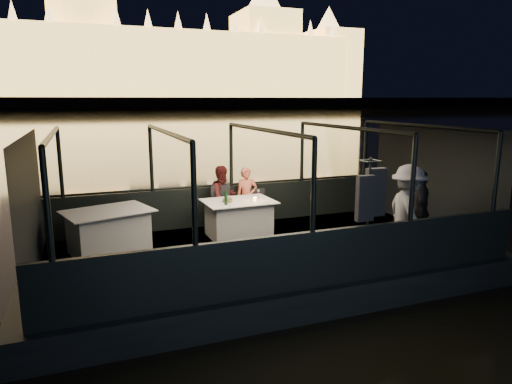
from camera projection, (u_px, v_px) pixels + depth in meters
name	position (u px, v px, depth m)	size (l,w,h in m)	color
river_water	(99.00, 118.00, 82.25)	(500.00, 500.00, 0.00)	black
boat_hull	(263.00, 273.00, 8.97)	(8.60, 4.40, 1.00)	black
boat_deck	(263.00, 250.00, 8.88)	(8.00, 4.00, 0.04)	black
gunwale_port	(232.00, 204.00, 10.62)	(8.00, 0.08, 0.90)	black
gunwale_starboard	(312.00, 260.00, 6.95)	(8.00, 0.08, 0.90)	black
cabin_glass_port	(231.00, 155.00, 10.39)	(8.00, 0.02, 1.40)	#99B2B2
cabin_glass_starboard	(314.00, 186.00, 6.72)	(8.00, 0.02, 1.40)	#99B2B2
cabin_roof_glass	(264.00, 130.00, 8.41)	(8.00, 4.00, 0.02)	#99B2B2
end_wall_fore	(30.00, 208.00, 7.25)	(0.02, 4.00, 2.30)	black
end_wall_aft	(432.00, 178.00, 10.04)	(0.02, 4.00, 2.30)	black
canopy_ribs	(263.00, 191.00, 8.64)	(8.00, 4.00, 2.30)	black
embankment	(87.00, 105.00, 201.12)	(400.00, 140.00, 6.00)	#423D33
parliament_building	(83.00, 26.00, 163.47)	(220.00, 32.00, 60.00)	#F2D18C
dining_table_central	(239.00, 218.00, 9.63)	(1.45, 1.05, 0.77)	white
dining_table_aft	(109.00, 233.00, 8.60)	(1.54, 1.11, 0.82)	white
chair_port_left	(223.00, 211.00, 9.96)	(0.46, 0.46, 0.99)	black
chair_port_right	(259.00, 208.00, 10.25)	(0.40, 0.40, 0.85)	black
coat_stand	(368.00, 220.00, 7.53)	(0.54, 0.43, 1.93)	black
person_woman_coral	(247.00, 193.00, 10.37)	(0.48, 0.32, 1.34)	#D7694E
person_man_maroon	(223.00, 195.00, 10.17)	(0.68, 0.53, 1.41)	#3F1111
passenger_stripe	(408.00, 214.00, 8.11)	(1.13, 0.63, 1.74)	silver
passenger_dark	(419.00, 207.00, 8.65)	(0.91, 0.38, 1.55)	black
wine_bottle	(226.00, 197.00, 9.16)	(0.07, 0.07, 0.32)	#143716
bread_basket	(228.00, 200.00, 9.42)	(0.20, 0.20, 0.08)	olive
amber_candle	(255.00, 199.00, 9.49)	(0.06, 0.06, 0.09)	#FFB53F
plate_near	(263.00, 202.00, 9.45)	(0.25, 0.25, 0.02)	white
plate_far	(226.00, 201.00, 9.51)	(0.23, 0.23, 0.01)	white
wine_glass_white	(229.00, 202.00, 9.03)	(0.07, 0.07, 0.21)	silver
wine_glass_red	(258.00, 194.00, 9.76)	(0.06, 0.06, 0.18)	silver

